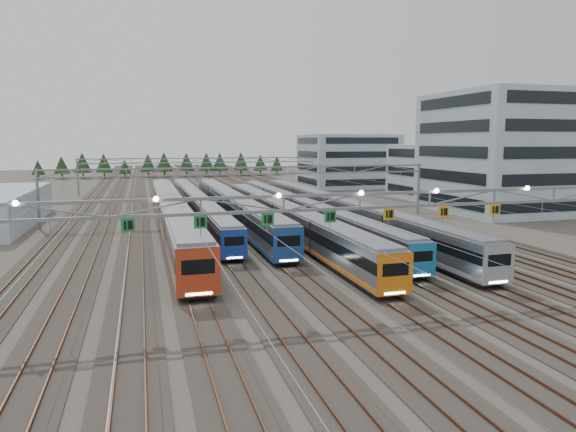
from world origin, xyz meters
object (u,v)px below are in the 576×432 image
object	(u,v)px
train_a	(171,212)
gantry_near	(360,204)
train_f	(337,210)
depot_bldg_north	(348,161)
train_c	(232,206)
gantry_far	(208,164)
depot_bldg_south	(498,153)
train_b	(197,204)
gantry_mid	(247,177)
train_d	(283,217)
train_e	(299,209)
depot_bldg_mid	(435,172)

from	to	relation	value
train_a	gantry_near	xyz separation A→B (m)	(11.20, -34.83, 4.77)
train_f	depot_bldg_north	world-z (taller)	depot_bldg_north
train_c	gantry_near	world-z (taller)	gantry_near
gantry_far	depot_bldg_south	world-z (taller)	depot_bldg_south
train_b	gantry_mid	size ratio (longest dim) A/B	1.18
train_c	depot_bldg_south	world-z (taller)	depot_bldg_south
train_d	depot_bldg_south	xyz separation A→B (m)	(39.48, 10.09, 7.65)
train_a	train_e	size ratio (longest dim) A/B	0.97
train_c	gantry_near	xyz separation A→B (m)	(2.20, -40.93, 4.94)
train_b	train_f	bearing A→B (deg)	-36.14
train_b	train_e	distance (m)	16.80
depot_bldg_mid	gantry_near	bearing A→B (deg)	-125.90
train_b	train_e	xyz separation A→B (m)	(13.50, -10.00, -0.00)
train_c	gantry_near	size ratio (longest dim) A/B	1.08
train_e	gantry_mid	size ratio (longest dim) A/B	1.20
gantry_far	train_c	bearing A→B (deg)	-92.91
train_d	train_f	xyz separation A→B (m)	(9.00, 4.33, 0.01)
depot_bldg_south	train_f	bearing A→B (deg)	-169.31
train_b	train_c	bearing A→B (deg)	-50.32
train_f	depot_bldg_mid	bearing A→B (deg)	39.46
train_e	depot_bldg_mid	size ratio (longest dim) A/B	4.21
train_d	gantry_mid	bearing A→B (deg)	101.32
train_e	gantry_mid	xyz separation A→B (m)	(-6.75, 3.76, 4.47)
train_a	depot_bldg_north	bearing A→B (deg)	49.05
train_c	depot_bldg_mid	size ratio (longest dim) A/B	3.81
train_f	depot_bldg_mid	world-z (taller)	depot_bldg_mid
train_b	gantry_far	world-z (taller)	gantry_far
gantry_near	train_e	bearing A→B (deg)	79.41
gantry_near	gantry_mid	bearing A→B (deg)	89.93
train_f	depot_bldg_mid	xyz separation A→B (m)	(31.52, 25.95, 3.38)
depot_bldg_north	train_b	bearing A→B (deg)	-134.85
train_a	train_d	bearing A→B (deg)	-23.80
train_f	depot_bldg_north	distance (m)	61.88
train_d	train_b	bearing A→B (deg)	117.25
train_a	gantry_far	xyz separation A→B (m)	(11.25, 50.29, 4.07)
depot_bldg_south	depot_bldg_north	world-z (taller)	depot_bldg_south
gantry_mid	gantry_near	bearing A→B (deg)	-90.07
train_b	gantry_near	xyz separation A→B (m)	(6.70, -46.35, 5.17)
train_b	train_a	bearing A→B (deg)	-111.33
train_b	train_f	size ratio (longest dim) A/B	0.97
gantry_mid	depot_bldg_mid	distance (m)	46.82
train_f	depot_bldg_south	bearing A→B (deg)	10.69
train_d	depot_bldg_north	size ratio (longest dim) A/B	2.75
gantry_near	train_d	bearing A→B (deg)	85.45
gantry_near	depot_bldg_north	distance (m)	96.70
train_b	depot_bldg_north	bearing A→B (deg)	45.15
train_a	depot_bldg_mid	size ratio (longest dim) A/B	4.10
train_c	train_f	distance (m)	15.55
train_d	train_e	xyz separation A→B (m)	(4.50, 7.48, -0.15)
depot_bldg_south	train_d	bearing A→B (deg)	-165.67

